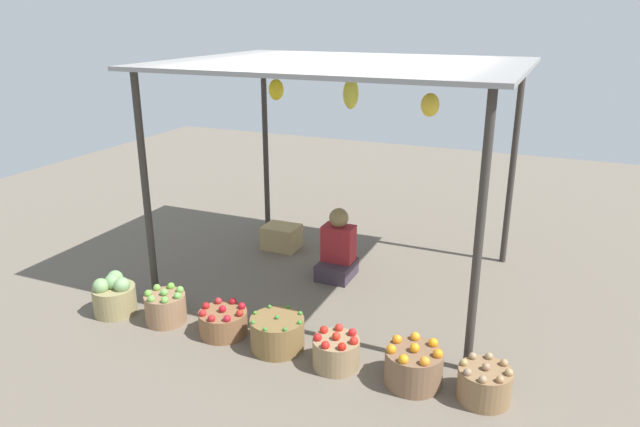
{
  "coord_description": "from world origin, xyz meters",
  "views": [
    {
      "loc": [
        2.06,
        -5.42,
        2.74
      ],
      "look_at": [
        0.0,
        -0.61,
        0.95
      ],
      "focal_mm": 32.79,
      "sensor_mm": 36.0,
      "label": 1
    }
  ],
  "objects_px": {
    "basket_red_tomatoes": "(336,352)",
    "basket_oranges": "(414,366)",
    "basket_red_apples": "(223,322)",
    "basket_cabbages": "(114,296)",
    "basket_potatoes": "(484,384)",
    "wooden_crate_near_vendor": "(281,237)",
    "basket_green_chilies": "(277,333)",
    "basket_green_apples": "(166,307)",
    "vendor_person": "(338,251)"
  },
  "relations": [
    {
      "from": "basket_green_apples",
      "to": "basket_potatoes",
      "type": "bearing_deg",
      "value": -0.56
    },
    {
      "from": "basket_green_apples",
      "to": "basket_potatoes",
      "type": "relative_size",
      "value": 0.95
    },
    {
      "from": "basket_oranges",
      "to": "basket_potatoes",
      "type": "bearing_deg",
      "value": 0.96
    },
    {
      "from": "basket_red_tomatoes",
      "to": "basket_oranges",
      "type": "bearing_deg",
      "value": 1.56
    },
    {
      "from": "vendor_person",
      "to": "wooden_crate_near_vendor",
      "type": "bearing_deg",
      "value": 152.32
    },
    {
      "from": "vendor_person",
      "to": "basket_green_chilies",
      "type": "height_order",
      "value": "vendor_person"
    },
    {
      "from": "wooden_crate_near_vendor",
      "to": "basket_oranges",
      "type": "bearing_deg",
      "value": -43.56
    },
    {
      "from": "vendor_person",
      "to": "basket_green_apples",
      "type": "height_order",
      "value": "vendor_person"
    },
    {
      "from": "basket_red_apples",
      "to": "basket_oranges",
      "type": "bearing_deg",
      "value": -1.98
    },
    {
      "from": "basket_oranges",
      "to": "basket_green_apples",
      "type": "bearing_deg",
      "value": 179.1
    },
    {
      "from": "basket_cabbages",
      "to": "wooden_crate_near_vendor",
      "type": "bearing_deg",
      "value": 70.87
    },
    {
      "from": "basket_red_tomatoes",
      "to": "basket_oranges",
      "type": "distance_m",
      "value": 0.64
    },
    {
      "from": "vendor_person",
      "to": "basket_green_chilies",
      "type": "bearing_deg",
      "value": -87.79
    },
    {
      "from": "basket_green_chilies",
      "to": "basket_oranges",
      "type": "xyz_separation_m",
      "value": [
        1.21,
        -0.04,
        0.01
      ]
    },
    {
      "from": "basket_cabbages",
      "to": "basket_red_tomatoes",
      "type": "xyz_separation_m",
      "value": [
        2.29,
        -0.0,
        -0.04
      ]
    },
    {
      "from": "basket_red_apples",
      "to": "basket_red_tomatoes",
      "type": "bearing_deg",
      "value": -3.98
    },
    {
      "from": "basket_cabbages",
      "to": "basket_oranges",
      "type": "bearing_deg",
      "value": 0.25
    },
    {
      "from": "basket_green_chilies",
      "to": "wooden_crate_near_vendor",
      "type": "bearing_deg",
      "value": 115.86
    },
    {
      "from": "wooden_crate_near_vendor",
      "to": "basket_cabbages",
      "type": "bearing_deg",
      "value": -109.13
    },
    {
      "from": "basket_potatoes",
      "to": "wooden_crate_near_vendor",
      "type": "relative_size",
      "value": 0.93
    },
    {
      "from": "basket_red_apples",
      "to": "wooden_crate_near_vendor",
      "type": "distance_m",
      "value": 2.08
    },
    {
      "from": "basket_potatoes",
      "to": "wooden_crate_near_vendor",
      "type": "bearing_deg",
      "value": 142.71
    },
    {
      "from": "basket_cabbages",
      "to": "basket_potatoes",
      "type": "distance_m",
      "value": 3.47
    },
    {
      "from": "wooden_crate_near_vendor",
      "to": "basket_red_tomatoes",
      "type": "bearing_deg",
      "value": -53.49
    },
    {
      "from": "basket_green_apples",
      "to": "wooden_crate_near_vendor",
      "type": "distance_m",
      "value": 2.06
    },
    {
      "from": "basket_green_apples",
      "to": "basket_green_chilies",
      "type": "relative_size",
      "value": 0.81
    },
    {
      "from": "basket_green_chilies",
      "to": "basket_potatoes",
      "type": "distance_m",
      "value": 1.74
    },
    {
      "from": "basket_red_apples",
      "to": "basket_oranges",
      "type": "height_order",
      "value": "basket_oranges"
    },
    {
      "from": "basket_green_apples",
      "to": "vendor_person",
      "type": "bearing_deg",
      "value": 54.72
    },
    {
      "from": "basket_green_chilies",
      "to": "basket_potatoes",
      "type": "xyz_separation_m",
      "value": [
        1.74,
        -0.03,
        -0.01
      ]
    },
    {
      "from": "vendor_person",
      "to": "basket_red_tomatoes",
      "type": "relative_size",
      "value": 2.02
    },
    {
      "from": "basket_red_apples",
      "to": "basket_cabbages",
      "type": "bearing_deg",
      "value": -176.4
    },
    {
      "from": "vendor_person",
      "to": "basket_red_apples",
      "type": "bearing_deg",
      "value": -107.88
    },
    {
      "from": "basket_green_chilies",
      "to": "basket_oranges",
      "type": "distance_m",
      "value": 1.21
    },
    {
      "from": "basket_red_tomatoes",
      "to": "vendor_person",
      "type": "bearing_deg",
      "value": 111.14
    },
    {
      "from": "basket_red_tomatoes",
      "to": "wooden_crate_near_vendor",
      "type": "xyz_separation_m",
      "value": [
        -1.56,
        2.11,
        0.01
      ]
    },
    {
      "from": "basket_cabbages",
      "to": "basket_green_chilies",
      "type": "height_order",
      "value": "basket_cabbages"
    },
    {
      "from": "vendor_person",
      "to": "basket_green_apples",
      "type": "bearing_deg",
      "value": -125.28
    },
    {
      "from": "basket_green_apples",
      "to": "basket_green_chilies",
      "type": "bearing_deg",
      "value": 0.05
    },
    {
      "from": "basket_cabbages",
      "to": "basket_green_apples",
      "type": "height_order",
      "value": "basket_cabbages"
    },
    {
      "from": "basket_red_tomatoes",
      "to": "basket_potatoes",
      "type": "bearing_deg",
      "value": 1.28
    },
    {
      "from": "basket_red_apples",
      "to": "basket_potatoes",
      "type": "relative_size",
      "value": 1.09
    },
    {
      "from": "vendor_person",
      "to": "basket_red_tomatoes",
      "type": "height_order",
      "value": "vendor_person"
    },
    {
      "from": "basket_green_apples",
      "to": "basket_red_tomatoes",
      "type": "relative_size",
      "value": 0.98
    },
    {
      "from": "basket_green_apples",
      "to": "wooden_crate_near_vendor",
      "type": "height_order",
      "value": "basket_green_apples"
    },
    {
      "from": "basket_green_apples",
      "to": "basket_red_tomatoes",
      "type": "distance_m",
      "value": 1.74
    },
    {
      "from": "basket_cabbages",
      "to": "wooden_crate_near_vendor",
      "type": "height_order",
      "value": "basket_cabbages"
    },
    {
      "from": "basket_potatoes",
      "to": "basket_green_chilies",
      "type": "bearing_deg",
      "value": 179.04
    },
    {
      "from": "basket_red_tomatoes",
      "to": "wooden_crate_near_vendor",
      "type": "bearing_deg",
      "value": 126.51
    },
    {
      "from": "basket_red_apples",
      "to": "wooden_crate_near_vendor",
      "type": "xyz_separation_m",
      "value": [
        -0.44,
        2.03,
        0.03
      ]
    }
  ]
}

